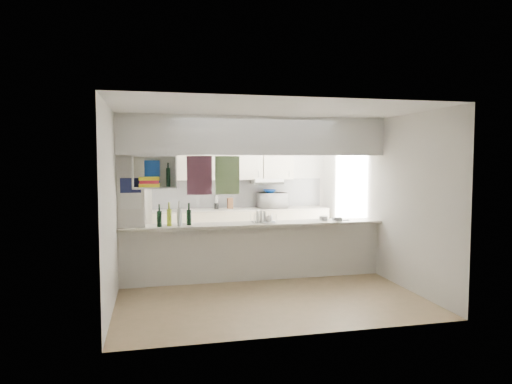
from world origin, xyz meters
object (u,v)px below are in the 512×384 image
object	(u,v)px
microwave	(272,200)
bowl	(270,191)
wine_bottles	(174,217)
dish_rack	(263,218)

from	to	relation	value
microwave	bowl	size ratio (longest dim) A/B	2.20
microwave	wine_bottles	xyz separation A→B (m)	(-2.12, -2.17, -0.02)
bowl	dish_rack	distance (m)	2.26
dish_rack	microwave	bearing A→B (deg)	72.31
dish_rack	bowl	bearing A→B (deg)	73.79
dish_rack	wine_bottles	xyz separation A→B (m)	(-1.41, -0.06, 0.06)
bowl	wine_bottles	world-z (taller)	bowl
microwave	bowl	world-z (taller)	bowl
microwave	dish_rack	distance (m)	2.23
bowl	dish_rack	size ratio (longest dim) A/B	0.69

